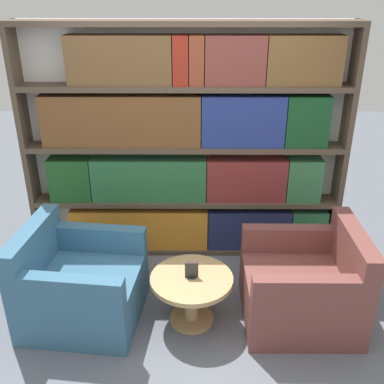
{
  "coord_description": "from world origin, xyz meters",
  "views": [
    {
      "loc": [
        0.09,
        -2.75,
        2.61
      ],
      "look_at": [
        0.07,
        0.74,
        0.97
      ],
      "focal_mm": 42.0,
      "sensor_mm": 36.0,
      "label": 1
    }
  ],
  "objects": [
    {
      "name": "bookshelf",
      "position": [
        0.04,
        1.39,
        1.13
      ],
      "size": [
        3.11,
        0.3,
        2.31
      ],
      "color": "silver",
      "rests_on": "ground_plane"
    },
    {
      "name": "coffee_table",
      "position": [
        0.07,
        0.25,
        0.31
      ],
      "size": [
        0.68,
        0.68,
        0.44
      ],
      "color": "tan",
      "rests_on": "ground_plane"
    },
    {
      "name": "armchair_left",
      "position": [
        -0.87,
        0.3,
        0.3
      ],
      "size": [
        1.01,
        0.96,
        0.84
      ],
      "rotation": [
        0.0,
        0.0,
        1.46
      ],
      "color": "#386684",
      "rests_on": "ground_plane"
    },
    {
      "name": "ground_plane",
      "position": [
        0.0,
        0.0,
        0.0
      ],
      "size": [
        14.0,
        14.0,
        0.0
      ],
      "primitive_type": "plane",
      "color": "slate"
    },
    {
      "name": "table_sign",
      "position": [
        0.07,
        0.25,
        0.49
      ],
      "size": [
        0.11,
        0.06,
        0.14
      ],
      "color": "black",
      "rests_on": "coffee_table"
    },
    {
      "name": "armchair_right",
      "position": [
        1.01,
        0.3,
        0.3
      ],
      "size": [
        0.92,
        0.87,
        0.84
      ],
      "rotation": [
        0.0,
        0.0,
        -1.57
      ],
      "color": "brown",
      "rests_on": "ground_plane"
    }
  ]
}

